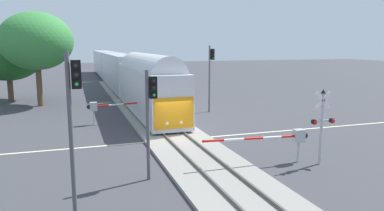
% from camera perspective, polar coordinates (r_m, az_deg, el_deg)
% --- Properties ---
extents(ground_plane, '(220.00, 220.00, 0.00)m').
position_cam_1_polar(ground_plane, '(24.42, -2.39, -5.37)').
color(ground_plane, '#3D3D42').
extents(road_centre_stripe, '(44.00, 0.20, 0.01)m').
position_cam_1_polar(road_centre_stripe, '(24.42, -2.39, -5.36)').
color(road_centre_stripe, beige).
rests_on(road_centre_stripe, ground).
extents(railway_track, '(4.40, 80.00, 0.32)m').
position_cam_1_polar(railway_track, '(24.40, -2.39, -5.15)').
color(railway_track, gray).
rests_on(railway_track, ground).
extents(commuter_train, '(3.04, 64.98, 5.16)m').
position_cam_1_polar(commuter_train, '(54.38, -11.44, 5.59)').
color(commuter_train, silver).
rests_on(commuter_train, railway_track).
extents(crossing_gate_near, '(6.04, 0.40, 1.80)m').
position_cam_1_polar(crossing_gate_near, '(20.00, 14.71, -4.87)').
color(crossing_gate_near, '#B7B7BC').
rests_on(crossing_gate_near, ground).
extents(crossing_signal_mast, '(1.36, 0.44, 4.00)m').
position_cam_1_polar(crossing_signal_mast, '(20.14, 19.69, -2.00)').
color(crossing_signal_mast, '#B2B2B7').
rests_on(crossing_signal_mast, ground).
extents(crossing_gate_far, '(6.50, 0.40, 1.80)m').
position_cam_1_polar(crossing_gate_far, '(29.71, -13.60, -0.15)').
color(crossing_gate_far, '#B7B7BC').
rests_on(crossing_gate_far, ground).
extents(traffic_signal_median, '(0.53, 0.38, 5.14)m').
position_cam_1_polar(traffic_signal_median, '(16.71, -6.50, -0.25)').
color(traffic_signal_median, '#4C4C51').
rests_on(traffic_signal_median, ground).
extents(traffic_signal_near_left, '(0.53, 0.38, 6.04)m').
position_cam_1_polar(traffic_signal_near_left, '(13.45, -18.04, -0.52)').
color(traffic_signal_near_left, '#4C4C51').
rests_on(traffic_signal_near_left, ground).
extents(traffic_signal_far_side, '(0.53, 0.38, 6.18)m').
position_cam_1_polar(traffic_signal_far_side, '(33.93, 2.95, 5.87)').
color(traffic_signal_far_side, '#4C4C51').
rests_on(traffic_signal_far_side, ground).
extents(pine_left_background, '(7.37, 7.37, 7.70)m').
position_cam_1_polar(pine_left_background, '(45.51, -26.84, 6.88)').
color(pine_left_background, brown).
rests_on(pine_left_background, ground).
extents(oak_behind_train, '(7.25, 7.25, 9.53)m').
position_cam_1_polar(oak_behind_train, '(40.36, -23.15, 9.23)').
color(oak_behind_train, brown).
rests_on(oak_behind_train, ground).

